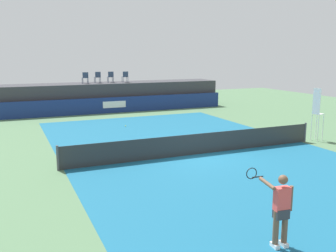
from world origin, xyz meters
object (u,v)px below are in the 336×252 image
(umpire_chair, at_px, (317,111))
(net_post_near, at_px, (58,158))
(spectator_chair_right, at_px, (125,76))
(tennis_ball, at_px, (126,126))
(tennis_player, at_px, (280,208))
(spectator_chair_far_left, at_px, (85,77))
(net_post_far, at_px, (305,132))
(spectator_chair_left, at_px, (98,77))
(spectator_chair_center, at_px, (111,76))

(umpire_chair, distance_m, net_post_near, 13.13)
(spectator_chair_right, distance_m, tennis_ball, 8.05)
(tennis_player, height_order, tennis_ball, tennis_player)
(spectator_chair_far_left, height_order, spectator_chair_right, same)
(spectator_chair_right, relative_size, tennis_player, 0.50)
(spectator_chair_right, bearing_deg, spectator_chair_far_left, -179.61)
(spectator_chair_right, xyz_separation_m, net_post_near, (-7.35, -14.96, -2.19))
(spectator_chair_right, distance_m, net_post_near, 16.81)
(net_post_near, height_order, net_post_far, same)
(net_post_far, bearing_deg, spectator_chair_far_left, 119.03)
(tennis_player, distance_m, tennis_ball, 15.93)
(spectator_chair_left, height_order, tennis_player, spectator_chair_left)
(spectator_chair_left, bearing_deg, net_post_near, -108.67)
(spectator_chair_left, height_order, umpire_chair, spectator_chair_left)
(net_post_near, distance_m, tennis_ball, 9.24)
(tennis_ball, bearing_deg, tennis_player, -93.96)
(tennis_ball, bearing_deg, net_post_near, -123.50)
(spectator_chair_right, bearing_deg, umpire_chair, -69.03)
(spectator_chair_left, xyz_separation_m, spectator_chair_right, (2.18, -0.33, 0.00))
(spectator_chair_center, xyz_separation_m, net_post_near, (-6.21, -15.25, -2.19))
(tennis_ball, bearing_deg, net_post_far, -46.50)
(spectator_chair_center, relative_size, umpire_chair, 0.32)
(umpire_chair, bearing_deg, spectator_chair_center, 114.25)
(spectator_chair_far_left, relative_size, umpire_chair, 0.32)
(tennis_ball, bearing_deg, spectator_chair_right, 72.76)
(net_post_far, bearing_deg, spectator_chair_left, 115.32)
(spectator_chair_left, distance_m, tennis_player, 23.55)
(tennis_player, bearing_deg, spectator_chair_far_left, 89.71)
(spectator_chair_right, xyz_separation_m, tennis_ball, (-2.25, -7.26, -2.66))
(spectator_chair_right, bearing_deg, tennis_player, -98.25)
(net_post_far, height_order, tennis_player, tennis_player)
(spectator_chair_left, relative_size, tennis_ball, 13.06)
(spectator_chair_far_left, bearing_deg, tennis_ball, -82.27)
(net_post_near, distance_m, net_post_far, 12.40)
(spectator_chair_far_left, height_order, spectator_chair_center, same)
(spectator_chair_right, height_order, tennis_player, spectator_chair_right)
(spectator_chair_right, relative_size, net_post_far, 0.89)
(spectator_chair_far_left, xyz_separation_m, spectator_chair_center, (2.10, 0.31, 0.00))
(umpire_chair, relative_size, net_post_near, 2.76)
(net_post_far, bearing_deg, spectator_chair_center, 112.09)
(spectator_chair_right, bearing_deg, net_post_far, -71.34)
(spectator_chair_left, distance_m, net_post_far, 17.06)
(spectator_chair_far_left, distance_m, spectator_chair_left, 1.11)
(net_post_near, relative_size, tennis_player, 0.56)
(net_post_far, distance_m, tennis_player, 11.73)
(spectator_chair_far_left, height_order, tennis_player, spectator_chair_far_left)
(spectator_chair_center, bearing_deg, tennis_ball, -98.41)
(spectator_chair_left, distance_m, spectator_chair_center, 1.05)
(spectator_chair_far_left, xyz_separation_m, tennis_ball, (0.98, -7.24, -2.66))
(spectator_chair_far_left, distance_m, tennis_player, 23.17)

